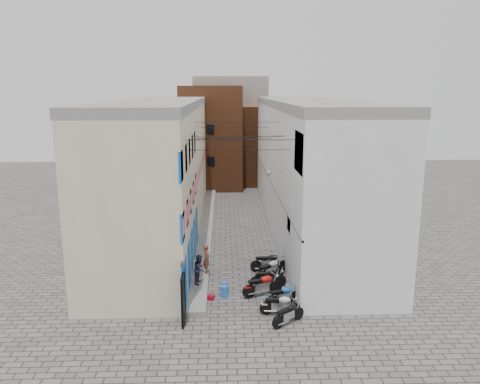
{
  "coord_description": "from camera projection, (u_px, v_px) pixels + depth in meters",
  "views": [
    {
      "loc": [
        -0.76,
        -18.69,
        9.72
      ],
      "look_at": [
        0.29,
        11.65,
        3.0
      ],
      "focal_mm": 35.0,
      "sensor_mm": 36.0,
      "label": 1
    }
  ],
  "objects": [
    {
      "name": "building_right",
      "position": [
        307.0,
        166.0,
        32.24
      ],
      "size": [
        5.94,
        26.0,
        9.0
      ],
      "color": "silver",
      "rests_on": "ground"
    },
    {
      "name": "water_jug_far",
      "position": [
        225.0,
        287.0,
        22.79
      ],
      "size": [
        0.41,
        0.41,
        0.52
      ],
      "primitive_type": "cylinder",
      "rotation": [
        0.0,
        0.0,
        0.28
      ],
      "color": "blue",
      "rests_on": "ground"
    },
    {
      "name": "building_far_brick_right",
      "position": [
        260.0,
        145.0,
        48.88
      ],
      "size": [
        5.0,
        6.0,
        8.0
      ],
      "primitive_type": "cube",
      "color": "brown",
      "rests_on": "ground"
    },
    {
      "name": "motorcycle_f",
      "position": [
        270.0,
        268.0,
        24.28
      ],
      "size": [
        2.01,
        1.75,
        1.18
      ],
      "primitive_type": null,
      "rotation": [
        0.0,
        0.0,
        -0.91
      ],
      "color": "#ACACB1",
      "rests_on": "ground"
    },
    {
      "name": "motorcycle_d",
      "position": [
        262.0,
        284.0,
        22.35
      ],
      "size": [
        2.14,
        1.3,
        1.19
      ],
      "primitive_type": null,
      "rotation": [
        0.0,
        0.0,
        -1.23
      ],
      "color": "#B40F0C",
      "rests_on": "ground"
    },
    {
      "name": "motorcycle_g",
      "position": [
        269.0,
        261.0,
        25.28
      ],
      "size": [
        2.06,
        0.69,
        1.18
      ],
      "primitive_type": null,
      "rotation": [
        0.0,
        0.0,
        -1.55
      ],
      "color": "black",
      "rests_on": "ground"
    },
    {
      "name": "motorcycle_e",
      "position": [
        268.0,
        277.0,
        23.35
      ],
      "size": [
        1.89,
        0.75,
        1.07
      ],
      "primitive_type": null,
      "rotation": [
        0.0,
        0.0,
        -1.48
      ],
      "color": "black",
      "rests_on": "ground"
    },
    {
      "name": "motorcycle_a",
      "position": [
        288.0,
        313.0,
        19.65
      ],
      "size": [
        1.75,
        1.52,
        1.03
      ],
      "primitive_type": null,
      "rotation": [
        0.0,
        0.0,
        -0.92
      ],
      "color": "black",
      "rests_on": "ground"
    },
    {
      "name": "motorcycle_c",
      "position": [
        283.0,
        294.0,
        21.38
      ],
      "size": [
        1.89,
        1.15,
        1.04
      ],
      "primitive_type": null,
      "rotation": [
        0.0,
        0.0,
        -1.23
      ],
      "color": "blue",
      "rests_on": "ground"
    },
    {
      "name": "building_far_brick_left",
      "position": [
        211.0,
        137.0,
        46.54
      ],
      "size": [
        6.0,
        6.0,
        10.0
      ],
      "primitive_type": "cube",
      "color": "brown",
      "rests_on": "ground"
    },
    {
      "name": "water_jug_near",
      "position": [
        224.0,
        291.0,
        22.27
      ],
      "size": [
        0.37,
        0.37,
        0.56
      ],
      "primitive_type": "cylinder",
      "rotation": [
        0.0,
        0.0,
        -0.04
      ],
      "color": "blue",
      "rests_on": "ground"
    },
    {
      "name": "far_shopfront",
      "position": [
        232.0,
        180.0,
        44.7
      ],
      "size": [
        2.0,
        0.3,
        2.4
      ],
      "primitive_type": "cube",
      "color": "black",
      "rests_on": "ground"
    },
    {
      "name": "person_b",
      "position": [
        200.0,
        269.0,
        23.15
      ],
      "size": [
        0.73,
        0.84,
        1.48
      ],
      "primitive_type": "imported",
      "rotation": [
        0.0,
        0.0,
        1.3
      ],
      "color": "#2C2C43",
      "rests_on": "plinth"
    },
    {
      "name": "motorcycle_b",
      "position": [
        280.0,
        304.0,
        20.44
      ],
      "size": [
        1.88,
        0.78,
        1.05
      ],
      "primitive_type": null,
      "rotation": [
        0.0,
        0.0,
        -1.69
      ],
      "color": "silver",
      "rests_on": "ground"
    },
    {
      "name": "building_left",
      "position": [
        162.0,
        167.0,
        31.86
      ],
      "size": [
        5.1,
        27.0,
        9.0
      ],
      "color": "beige",
      "rests_on": "ground"
    },
    {
      "name": "ground",
      "position": [
        243.0,
        317.0,
        20.37
      ],
      "size": [
        90.0,
        90.0,
        0.0
      ],
      "primitive_type": "plane",
      "color": "#575452",
      "rests_on": "ground"
    },
    {
      "name": "red_crate",
      "position": [
        210.0,
        297.0,
        22.01
      ],
      "size": [
        0.42,
        0.36,
        0.22
      ],
      "primitive_type": "cube",
      "rotation": [
        0.0,
        0.0,
        -0.28
      ],
      "color": "maroon",
      "rests_on": "ground"
    },
    {
      "name": "overhead_wires",
      "position": [
        237.0,
        136.0,
        26.29
      ],
      "size": [
        5.8,
        13.02,
        1.32
      ],
      "color": "black",
      "rests_on": "ground"
    },
    {
      "name": "person_a",
      "position": [
        207.0,
        259.0,
        24.42
      ],
      "size": [
        0.42,
        0.6,
        1.57
      ],
      "primitive_type": "imported",
      "rotation": [
        0.0,
        0.0,
        1.66
      ],
      "color": "brown",
      "rests_on": "plinth"
    },
    {
      "name": "plinth",
      "position": [
        206.0,
        228.0,
        32.96
      ],
      "size": [
        0.9,
        26.0,
        0.25
      ],
      "primitive_type": "cube",
      "color": "gray",
      "rests_on": "ground"
    },
    {
      "name": "building_far_concrete",
      "position": [
        231.0,
        127.0,
        52.36
      ],
      "size": [
        8.0,
        5.0,
        11.0
      ],
      "primitive_type": "cube",
      "color": "gray",
      "rests_on": "ground"
    }
  ]
}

